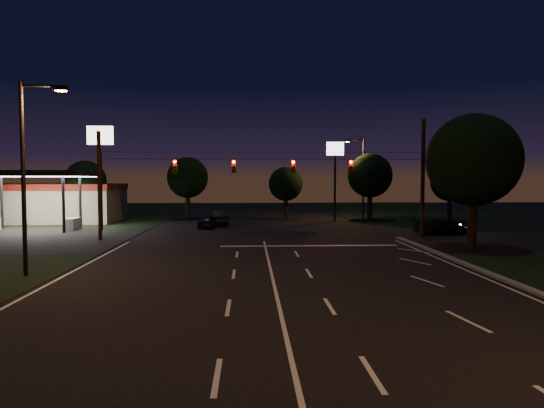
{
  "coord_description": "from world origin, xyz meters",
  "views": [
    {
      "loc": [
        -1.04,
        -20.92,
        4.54
      ],
      "look_at": [
        0.33,
        8.52,
        3.0
      ],
      "focal_mm": 32.0,
      "sensor_mm": 36.0,
      "label": 1
    }
  ],
  "objects": [
    {
      "name": "pole_sign_left_near",
      "position": [
        -14.0,
        22.0,
        6.98
      ],
      "size": [
        2.2,
        0.3,
        9.1
      ],
      "color": "black",
      "rests_on": "ground"
    },
    {
      "name": "utility_pole_right",
      "position": [
        12.0,
        15.0,
        0.0
      ],
      "size": [
        0.3,
        0.3,
        9.0
      ],
      "primitive_type": "cylinder",
      "color": "black",
      "rests_on": "ground"
    },
    {
      "name": "car_oncoming_b",
      "position": [
        -3.84,
        26.68,
        0.72
      ],
      "size": [
        1.59,
        4.42,
        1.45
      ],
      "primitive_type": "imported",
      "rotation": [
        0.0,
        0.0,
        3.15
      ],
      "color": "black",
      "rests_on": "ground"
    },
    {
      "name": "tree_far_e",
      "position": [
        20.02,
        29.11,
        4.11
      ],
      "size": [
        4.0,
        4.0,
        6.18
      ],
      "color": "black",
      "rests_on": "ground"
    },
    {
      "name": "street_light_right_far",
      "position": [
        11.24,
        32.0,
        5.24
      ],
      "size": [
        2.2,
        0.35,
        9.0
      ],
      "color": "black",
      "rests_on": "ground"
    },
    {
      "name": "car_cross",
      "position": [
        14.48,
        17.42,
        0.64
      ],
      "size": [
        4.56,
        2.26,
        1.27
      ],
      "primitive_type": "imported",
      "rotation": [
        0.0,
        0.0,
        1.68
      ],
      "color": "black",
      "rests_on": "ground"
    },
    {
      "name": "street_light_left",
      "position": [
        -11.24,
        2.0,
        5.24
      ],
      "size": [
        2.2,
        0.35,
        9.0
      ],
      "color": "black",
      "rests_on": "ground"
    },
    {
      "name": "tree_far_b",
      "position": [
        -7.98,
        34.13,
        4.61
      ],
      "size": [
        4.6,
        4.6,
        6.98
      ],
      "color": "black",
      "rests_on": "ground"
    },
    {
      "name": "ground",
      "position": [
        0.0,
        0.0,
        0.0
      ],
      "size": [
        140.0,
        140.0,
        0.0
      ],
      "primitive_type": "plane",
      "color": "black",
      "rests_on": "ground"
    },
    {
      "name": "pole_sign_right",
      "position": [
        8.0,
        30.0,
        6.24
      ],
      "size": [
        1.8,
        0.3,
        8.4
      ],
      "color": "black",
      "rests_on": "ground"
    },
    {
      "name": "tree_far_a",
      "position": [
        -17.98,
        30.12,
        4.26
      ],
      "size": [
        4.2,
        4.2,
        6.42
      ],
      "color": "black",
      "rests_on": "ground"
    },
    {
      "name": "signal_span",
      "position": [
        -0.0,
        14.96,
        5.5
      ],
      "size": [
        24.0,
        0.4,
        1.56
      ],
      "color": "black",
      "rests_on": "ground"
    },
    {
      "name": "utility_pole_left",
      "position": [
        -12.0,
        15.0,
        0.0
      ],
      "size": [
        0.28,
        0.28,
        8.0
      ],
      "primitive_type": "cylinder",
      "color": "black",
      "rests_on": "ground"
    },
    {
      "name": "car_oncoming_a",
      "position": [
        -4.95,
        23.54,
        0.62
      ],
      "size": [
        1.64,
        3.7,
        1.24
      ],
      "primitive_type": "imported",
      "rotation": [
        0.0,
        0.0,
        3.09
      ],
      "color": "black",
      "rests_on": "ground"
    },
    {
      "name": "tree_far_c",
      "position": [
        3.02,
        33.1,
        3.9
      ],
      "size": [
        3.8,
        3.8,
        5.86
      ],
      "color": "black",
      "rests_on": "ground"
    },
    {
      "name": "stop_bar",
      "position": [
        3.0,
        11.5,
        0.01
      ],
      "size": [
        12.0,
        0.5,
        0.01
      ],
      "primitive_type": "cube",
      "color": "silver",
      "rests_on": "ground"
    },
    {
      "name": "tree_right_near",
      "position": [
        13.53,
        10.17,
        5.68
      ],
      "size": [
        6.0,
        6.0,
        8.76
      ],
      "color": "black",
      "rests_on": "ground"
    },
    {
      "name": "cross_street_right",
      "position": [
        20.0,
        16.0,
        0.0
      ],
      "size": [
        20.0,
        16.0,
        0.02
      ],
      "primitive_type": "cube",
      "color": "black",
      "rests_on": "ground"
    },
    {
      "name": "tree_far_d",
      "position": [
        12.02,
        31.13,
        4.83
      ],
      "size": [
        4.8,
        4.8,
        7.3
      ],
      "color": "black",
      "rests_on": "ground"
    },
    {
      "name": "center_line",
      "position": [
        0.0,
        -6.0,
        0.01
      ],
      "size": [
        0.14,
        40.0,
        0.01
      ],
      "primitive_type": "cube",
      "color": "silver",
      "rests_on": "ground"
    },
    {
      "name": "gas_station",
      "position": [
        -21.86,
        30.39,
        2.38
      ],
      "size": [
        14.2,
        16.1,
        5.25
      ],
      "color": "gray",
      "rests_on": "ground"
    }
  ]
}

